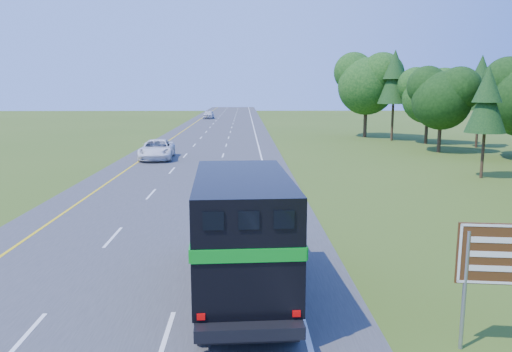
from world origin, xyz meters
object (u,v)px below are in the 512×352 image
at_px(horse_truck, 241,229).
at_px(far_car, 209,115).
at_px(white_suv, 157,149).
at_px(exit_sign, 504,260).

distance_m(horse_truck, far_car, 94.96).
height_order(white_suv, far_car, white_suv).
bearing_deg(exit_sign, white_suv, 119.51).
relative_size(white_suv, far_car, 1.23).
bearing_deg(far_car, horse_truck, -81.58).
relative_size(horse_truck, white_suv, 1.39).
distance_m(horse_truck, exit_sign, 7.30).
bearing_deg(white_suv, exit_sign, -71.27).
bearing_deg(far_car, white_suv, -86.45).
height_order(horse_truck, white_suv, horse_truck).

